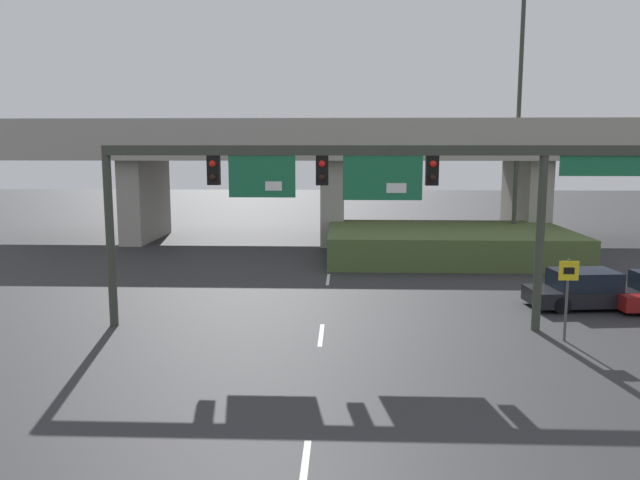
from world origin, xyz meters
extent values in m
cube|color=silver|center=(0.00, 2.54, 0.00)|extent=(0.14, 2.40, 0.01)
cube|color=silver|center=(0.00, 11.01, 0.00)|extent=(0.14, 2.40, 0.01)
cube|color=silver|center=(0.00, 19.49, 0.00)|extent=(0.14, 2.40, 0.01)
cube|color=silver|center=(0.00, 27.97, 0.00)|extent=(0.14, 2.40, 0.01)
cylinder|color=#383D33|center=(-7.01, 11.83, 3.00)|extent=(0.28, 0.28, 6.01)
cylinder|color=#383D33|center=(7.01, 11.83, 3.00)|extent=(0.28, 0.28, 6.01)
cube|color=#383D33|center=(1.77, 11.83, 5.85)|extent=(17.56, 0.32, 0.32)
cube|color=black|center=(-3.51, 11.83, 5.21)|extent=(0.40, 0.28, 0.95)
sphere|color=red|center=(-3.51, 11.66, 5.43)|extent=(0.22, 0.22, 0.22)
sphere|color=black|center=(-3.51, 11.66, 5.00)|extent=(0.22, 0.22, 0.22)
cube|color=black|center=(0.00, 11.83, 5.21)|extent=(0.40, 0.28, 0.95)
sphere|color=red|center=(0.00, 11.66, 5.43)|extent=(0.22, 0.22, 0.22)
sphere|color=black|center=(0.00, 11.66, 5.00)|extent=(0.22, 0.22, 0.22)
cube|color=black|center=(3.51, 11.83, 5.21)|extent=(0.40, 0.28, 0.95)
sphere|color=red|center=(3.51, 11.66, 5.43)|extent=(0.22, 0.22, 0.22)
sphere|color=black|center=(3.51, 11.66, 5.00)|extent=(0.22, 0.22, 0.22)
cube|color=#196B42|center=(-1.93, 11.73, 5.02)|extent=(2.15, 0.08, 1.34)
cube|color=white|center=(-1.55, 11.68, 4.72)|extent=(0.54, 0.03, 0.29)
cube|color=#196B42|center=(1.93, 11.73, 4.98)|extent=(2.53, 0.08, 1.42)
cube|color=white|center=(2.37, 11.68, 4.66)|extent=(0.63, 0.03, 0.31)
cube|color=#196B42|center=(8.96, 11.77, 5.37)|extent=(2.93, 0.07, 0.64)
cylinder|color=#4C4C4C|center=(7.57, 10.71, 1.29)|extent=(0.08, 0.08, 2.57)
cube|color=yellow|center=(7.57, 10.66, 2.22)|extent=(0.60, 0.03, 0.60)
cube|color=black|center=(7.57, 10.65, 2.22)|extent=(0.33, 0.01, 0.21)
cylinder|color=#383D33|center=(10.49, 27.81, 7.07)|extent=(0.24, 0.24, 14.13)
cube|color=#A39E93|center=(0.00, 31.74, 5.94)|extent=(43.10, 8.25, 1.51)
cube|color=#A39E93|center=(0.00, 27.82, 7.15)|extent=(43.10, 0.40, 0.90)
cube|color=#A39E93|center=(-12.21, 31.74, 2.59)|extent=(1.40, 6.60, 5.19)
cube|color=#A39E93|center=(0.00, 31.74, 2.59)|extent=(1.40, 6.60, 5.19)
cube|color=#A39E93|center=(12.21, 31.74, 2.59)|extent=(1.40, 6.60, 5.19)
cube|color=#4C6033|center=(6.34, 25.28, 0.80)|extent=(12.88, 8.33, 1.59)
cube|color=black|center=(9.85, 14.88, 0.45)|extent=(4.57, 2.26, 0.58)
cube|color=black|center=(9.67, 14.86, 1.08)|extent=(2.45, 1.86, 0.68)
cylinder|color=black|center=(11.12, 15.81, 0.32)|extent=(0.66, 0.29, 0.64)
cylinder|color=black|center=(11.29, 14.23, 0.32)|extent=(0.66, 0.29, 0.64)
cylinder|color=black|center=(8.41, 15.53, 0.32)|extent=(0.66, 0.29, 0.64)
cylinder|color=black|center=(8.57, 13.94, 0.32)|extent=(0.66, 0.29, 0.64)
cylinder|color=black|center=(11.40, 15.25, 0.32)|extent=(0.65, 0.26, 0.64)
camera|label=1|loc=(0.71, -8.24, 5.94)|focal=35.00mm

